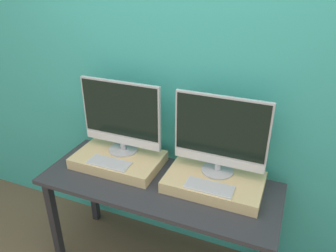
{
  "coord_description": "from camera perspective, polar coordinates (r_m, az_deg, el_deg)",
  "views": [
    {
      "loc": [
        0.72,
        -1.28,
        2.02
      ],
      "look_at": [
        0.0,
        0.46,
        1.08
      ],
      "focal_mm": 35.0,
      "sensor_mm": 36.0,
      "label": 1
    }
  ],
  "objects": [
    {
      "name": "wall_back",
      "position": [
        2.2,
        2.09,
        7.3
      ],
      "size": [
        8.0,
        0.04,
        2.6
      ],
      "color": "teal",
      "rests_on": "ground_plane"
    },
    {
      "name": "workbench",
      "position": [
        2.21,
        -1.62,
        -11.66
      ],
      "size": [
        1.55,
        0.6,
        0.75
      ],
      "color": "#2D2D33",
      "rests_on": "ground_plane"
    },
    {
      "name": "wooden_riser_left",
      "position": [
        2.33,
        -8.6,
        -5.82
      ],
      "size": [
        0.6,
        0.38,
        0.07
      ],
      "color": "#D6B77F",
      "rests_on": "workbench"
    },
    {
      "name": "monitor_left",
      "position": [
        2.24,
        -8.18,
        1.66
      ],
      "size": [
        0.58,
        0.21,
        0.52
      ],
      "color": "#B2B2B7",
      "rests_on": "wooden_riser_left"
    },
    {
      "name": "keyboard_left",
      "position": [
        2.22,
        -10.21,
        -6.33
      ],
      "size": [
        0.29,
        0.12,
        0.01
      ],
      "color": "silver",
      "rests_on": "wooden_riser_left"
    },
    {
      "name": "wooden_riser_right",
      "position": [
        2.11,
        8.01,
        -9.66
      ],
      "size": [
        0.6,
        0.38,
        0.07
      ],
      "color": "#D6B77F",
      "rests_on": "workbench"
    },
    {
      "name": "monitor_right",
      "position": [
        2.01,
        9.1,
        -1.49
      ],
      "size": [
        0.58,
        0.21,
        0.52
      ],
      "color": "#B2B2B7",
      "rests_on": "wooden_riser_right"
    },
    {
      "name": "keyboard_right",
      "position": [
        1.99,
        7.18,
        -10.51
      ],
      "size": [
        0.29,
        0.12,
        0.01
      ],
      "color": "silver",
      "rests_on": "wooden_riser_right"
    }
  ]
}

